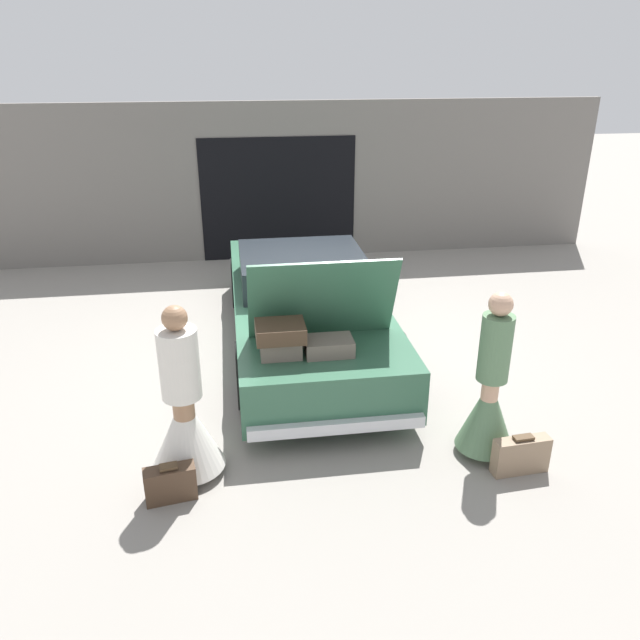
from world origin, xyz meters
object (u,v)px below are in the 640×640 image
suitcase_beside_left_person (170,483)px  suitcase_beside_right_person (521,455)px  person_left (185,417)px  person_right (489,399)px  car (305,306)px

suitcase_beside_left_person → suitcase_beside_right_person: bearing=-1.5°
suitcase_beside_left_person → suitcase_beside_right_person: suitcase_beside_right_person is taller
person_left → suitcase_beside_left_person: person_left is taller
person_left → suitcase_beside_right_person: size_ratio=3.11×
person_right → car: bearing=33.8°
car → suitcase_beside_right_person: bearing=-61.5°
person_right → suitcase_beside_right_person: (0.22, -0.34, -0.42)m
person_left → suitcase_beside_right_person: person_left is taller
person_left → person_right: (2.82, -0.11, 0.01)m
suitcase_beside_right_person → person_right: bearing=122.3°
person_right → suitcase_beside_left_person: (-2.96, -0.26, -0.44)m
person_right → suitcase_beside_left_person: 3.00m
car → suitcase_beside_left_person: 3.33m
person_right → suitcase_beside_right_person: size_ratio=3.11×
person_right → suitcase_beside_right_person: bearing=-141.9°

